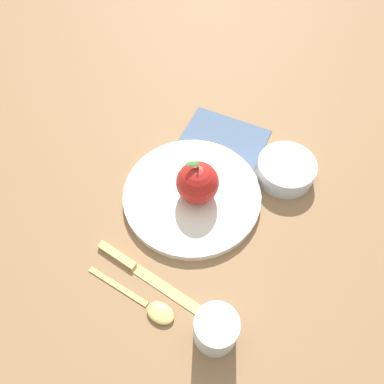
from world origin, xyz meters
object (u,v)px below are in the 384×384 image
at_px(apple, 197,182).
at_px(linen_napkin, 223,139).
at_px(side_bowl, 286,168).
at_px(cup, 216,329).
at_px(dinner_plate, 192,195).
at_px(spoon, 151,307).
at_px(knife, 139,270).

height_order(apple, linen_napkin, apple).
xyz_separation_m(side_bowl, cup, (-0.07, 0.34, 0.02)).
xyz_separation_m(apple, cup, (-0.18, 0.19, -0.02)).
xyz_separation_m(dinner_plate, spoon, (-0.08, 0.21, -0.00)).
xyz_separation_m(cup, knife, (0.17, -0.01, -0.04)).
distance_m(side_bowl, knife, 0.34).
distance_m(spoon, linen_napkin, 0.39).
relative_size(cup, knife, 0.33).
bearing_deg(spoon, side_bowl, -95.65).
xyz_separation_m(dinner_plate, cup, (-0.19, 0.18, 0.03)).
distance_m(knife, linen_napkin, 0.34).
bearing_deg(side_bowl, linen_napkin, -0.88).
relative_size(apple, spoon, 0.53).
height_order(cup, linen_napkin, cup).
distance_m(side_bowl, spoon, 0.37).
height_order(apple, spoon, apple).
distance_m(apple, side_bowl, 0.19).
bearing_deg(side_bowl, spoon, 84.35).
relative_size(dinner_plate, spoon, 1.56).
bearing_deg(dinner_plate, spoon, 110.43).
relative_size(dinner_plate, linen_napkin, 1.51).
distance_m(dinner_plate, linen_napkin, 0.16).
bearing_deg(linen_napkin, dinner_plate, 102.94).
distance_m(apple, linen_napkin, 0.17).
relative_size(dinner_plate, knife, 1.23).
height_order(dinner_plate, side_bowl, side_bowl).
bearing_deg(spoon, linen_napkin, -72.70).
xyz_separation_m(side_bowl, knife, (0.10, 0.33, -0.02)).
xyz_separation_m(knife, spoon, (-0.06, 0.04, 0.00)).
relative_size(apple, knife, 0.42).
bearing_deg(side_bowl, cup, 101.95).
xyz_separation_m(apple, spoon, (-0.07, 0.21, -0.05)).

